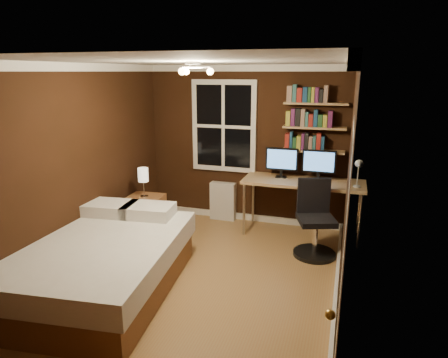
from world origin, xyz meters
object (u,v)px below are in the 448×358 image
(office_chair, at_px, (315,227))
(desk_lamp, at_px, (358,173))
(bed, at_px, (101,263))
(nightstand, at_px, (145,217))
(bedside_lamp, at_px, (144,183))
(desk, at_px, (303,184))
(radiator, at_px, (223,201))
(monitor_right, at_px, (319,165))
(monitor_left, at_px, (282,163))

(office_chair, bearing_deg, desk_lamp, 23.64)
(bed, relative_size, nightstand, 3.86)
(nightstand, relative_size, bedside_lamp, 1.42)
(desk, height_order, office_chair, office_chair)
(bedside_lamp, bearing_deg, radiator, 49.42)
(bed, xyz_separation_m, radiator, (0.62, 2.55, -0.01))
(monitor_right, relative_size, office_chair, 0.48)
(bedside_lamp, xyz_separation_m, monitor_right, (2.41, 0.89, 0.23))
(monitor_left, height_order, monitor_right, same)
(monitor_left, bearing_deg, bed, -123.66)
(monitor_left, relative_size, office_chair, 0.48)
(desk, height_order, monitor_left, monitor_left)
(bedside_lamp, relative_size, radiator, 0.69)
(desk, distance_m, monitor_left, 0.46)
(desk, relative_size, office_chair, 1.72)
(radiator, bearing_deg, nightstand, -130.58)
(bedside_lamp, distance_m, desk_lamp, 3.03)
(bed, relative_size, monitor_right, 4.89)
(nightstand, xyz_separation_m, desk, (2.21, 0.80, 0.47))
(bed, xyz_separation_m, desk, (1.95, 2.31, 0.46))
(radiator, height_order, desk_lamp, desk_lamp)
(nightstand, bearing_deg, monitor_left, 22.54)
(desk, distance_m, desk_lamp, 0.82)
(nightstand, distance_m, desk, 2.40)
(bedside_lamp, xyz_separation_m, office_chair, (2.46, 0.14, -0.44))
(desk, bearing_deg, bed, -130.09)
(desk, height_order, monitor_right, monitor_right)
(bedside_lamp, relative_size, monitor_left, 0.89)
(bedside_lamp, distance_m, radiator, 1.46)
(desk, xyz_separation_m, desk_lamp, (0.75, -0.20, 0.28))
(office_chair, bearing_deg, radiator, 131.36)
(radiator, xyz_separation_m, desk_lamp, (2.07, -0.43, 0.74))
(bedside_lamp, bearing_deg, nightstand, 0.00)
(monitor_left, bearing_deg, monitor_right, 0.00)
(monitor_left, bearing_deg, radiator, 171.29)
(monitor_left, xyz_separation_m, monitor_right, (0.55, 0.00, 0.00))
(bed, height_order, monitor_right, monitor_right)
(bed, bearing_deg, monitor_left, 49.93)
(nightstand, relative_size, monitor_left, 1.27)
(nightstand, distance_m, desk_lamp, 3.11)
(bed, height_order, office_chair, office_chair)
(bed, bearing_deg, nightstand, 93.47)
(radiator, xyz_separation_m, monitor_right, (1.52, -0.15, 0.75))
(bedside_lamp, relative_size, desk, 0.25)
(bed, xyz_separation_m, bedside_lamp, (-0.26, 1.52, 0.51))
(nightstand, bearing_deg, radiator, 46.55)
(nightstand, height_order, monitor_left, monitor_left)
(bed, height_order, desk_lamp, desk_lamp)
(bed, xyz_separation_m, office_chair, (2.20, 1.66, 0.07))
(bed, distance_m, nightstand, 1.54)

